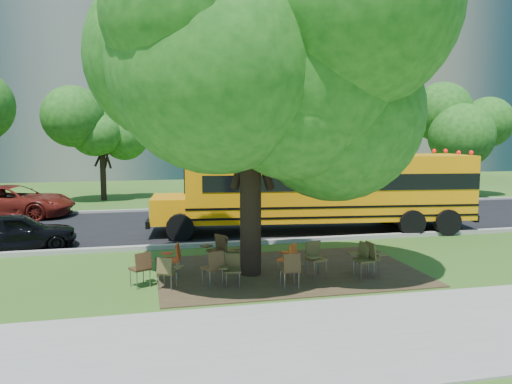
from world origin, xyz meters
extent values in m
plane|color=#284A17|center=(0.00, 0.00, 0.00)|extent=(160.00, 160.00, 0.00)
cube|color=gray|center=(0.00, -5.00, 0.02)|extent=(60.00, 4.00, 0.04)
cube|color=#382819|center=(1.00, -0.50, 0.01)|extent=(7.00, 4.50, 0.03)
cube|color=black|center=(0.00, 7.00, 0.02)|extent=(80.00, 8.00, 0.04)
cube|color=gray|center=(0.00, 3.00, 0.07)|extent=(80.00, 0.25, 0.14)
cube|color=gray|center=(0.00, 11.10, 0.07)|extent=(80.00, 0.25, 0.14)
cube|color=slate|center=(-8.00, 36.00, 11.00)|extent=(38.00, 16.00, 22.00)
cube|color=slate|center=(24.00, 38.00, 12.50)|extent=(30.00, 16.00, 25.00)
cylinder|color=black|center=(-5.00, 16.00, 1.75)|extent=(0.32, 0.32, 3.50)
sphere|color=#175012|center=(-5.00, 16.00, 4.22)|extent=(4.80, 4.80, 4.80)
cylinder|color=black|center=(8.00, 14.00, 2.10)|extent=(0.38, 0.38, 4.20)
sphere|color=#175012|center=(8.00, 14.00, 5.04)|extent=(5.60, 5.60, 5.60)
cylinder|color=black|center=(16.00, 13.00, 1.80)|extent=(0.34, 0.34, 3.60)
sphere|color=#175012|center=(16.00, 13.00, 4.35)|extent=(5.00, 5.00, 5.00)
cylinder|color=black|center=(-0.04, -0.59, 2.13)|extent=(0.56, 0.56, 4.26)
sphere|color=#175012|center=(-0.04, -0.59, 5.34)|extent=(7.20, 7.20, 7.20)
cube|color=orange|center=(4.11, 4.59, 1.74)|extent=(10.98, 3.65, 2.40)
cube|color=black|center=(4.40, 4.55, 2.01)|extent=(10.40, 3.62, 0.59)
cube|color=orange|center=(-1.86, 5.26, 0.98)|extent=(1.51, 2.28, 0.93)
cube|color=black|center=(4.11, 4.59, 1.13)|extent=(11.01, 3.68, 0.08)
cube|color=black|center=(4.11, 4.59, 0.76)|extent=(11.01, 3.68, 0.08)
cylinder|color=black|center=(-1.58, 4.00, 0.49)|extent=(1.01, 0.40, 0.98)
cylinder|color=black|center=(-1.30, 6.43, 0.49)|extent=(1.01, 0.40, 0.98)
cylinder|color=black|center=(6.80, 3.05, 0.49)|extent=(1.01, 0.40, 0.98)
cylinder|color=black|center=(7.07, 5.48, 0.49)|extent=(1.01, 0.40, 0.98)
cylinder|color=black|center=(8.16, 2.90, 0.49)|extent=(1.01, 0.40, 0.98)
cylinder|color=black|center=(8.44, 5.33, 0.49)|extent=(1.01, 0.40, 0.98)
cube|color=#452B18|center=(-2.91, -1.02, 0.46)|extent=(0.57, 0.56, 0.05)
cube|color=#452B18|center=(-2.83, -1.18, 0.69)|extent=(0.41, 0.28, 0.41)
cube|color=#452B18|center=(-2.76, -0.78, 0.58)|extent=(0.33, 0.36, 0.03)
cylinder|color=slate|center=(-3.15, -0.94, 0.23)|extent=(0.02, 0.02, 0.46)
cylinder|color=slate|center=(-2.68, -1.09, 0.23)|extent=(0.02, 0.02, 0.46)
cube|color=brown|center=(-2.27, -1.38, 0.42)|extent=(0.52, 0.51, 0.05)
cube|color=brown|center=(-2.34, -1.53, 0.63)|extent=(0.38, 0.25, 0.38)
cube|color=brown|center=(-2.00, -1.36, 0.54)|extent=(0.30, 0.33, 0.03)
cylinder|color=slate|center=(-2.34, -1.17, 0.21)|extent=(0.02, 0.02, 0.42)
cylinder|color=slate|center=(-2.19, -1.60, 0.21)|extent=(0.02, 0.02, 0.42)
cube|color=#49311A|center=(-1.18, -1.41, 0.47)|extent=(0.57, 0.56, 0.05)
cube|color=#49311A|center=(-1.10, -1.59, 0.71)|extent=(0.43, 0.26, 0.42)
cube|color=#49311A|center=(-1.01, -1.18, 0.60)|extent=(0.33, 0.36, 0.03)
cylinder|color=slate|center=(-1.42, -1.32, 0.24)|extent=(0.03, 0.03, 0.47)
cylinder|color=slate|center=(-0.94, -1.51, 0.24)|extent=(0.03, 0.03, 0.47)
cube|color=#463C1E|center=(-0.70, -1.57, 0.42)|extent=(0.45, 0.43, 0.05)
cube|color=#463C1E|center=(-0.68, -1.41, 0.63)|extent=(0.39, 0.15, 0.38)
cube|color=#463C1E|center=(-0.95, -1.67, 0.54)|extent=(0.25, 0.29, 0.03)
cylinder|color=slate|center=(-0.57, -1.76, 0.21)|extent=(0.02, 0.02, 0.42)
cylinder|color=slate|center=(-0.84, -1.39, 0.21)|extent=(0.02, 0.02, 0.42)
cube|color=#442F18|center=(0.62, -1.97, 0.47)|extent=(0.45, 0.43, 0.05)
cube|color=#442F18|center=(0.63, -2.16, 0.70)|extent=(0.42, 0.11, 0.42)
cube|color=#442F18|center=(0.87, -1.82, 0.59)|extent=(0.24, 0.30, 0.03)
cylinder|color=slate|center=(0.44, -1.80, 0.23)|extent=(0.02, 0.02, 0.47)
cylinder|color=slate|center=(0.81, -2.14, 0.23)|extent=(0.02, 0.02, 0.47)
cube|color=brown|center=(1.59, -1.20, 0.49)|extent=(0.54, 0.53, 0.05)
cube|color=brown|center=(1.54, -1.01, 0.72)|extent=(0.44, 0.20, 0.43)
cube|color=brown|center=(1.37, -1.41, 0.62)|extent=(0.30, 0.35, 0.03)
cylinder|color=slate|center=(1.81, -1.34, 0.24)|extent=(0.03, 0.03, 0.49)
cylinder|color=slate|center=(1.37, -1.07, 0.24)|extent=(0.03, 0.03, 0.49)
cube|color=#433F1D|center=(2.73, -1.61, 0.50)|extent=(0.48, 0.50, 0.06)
cube|color=#433F1D|center=(2.93, -1.60, 0.74)|extent=(0.14, 0.45, 0.44)
cube|color=#433F1D|center=(2.56, -1.36, 0.63)|extent=(0.33, 0.27, 0.03)
cylinder|color=slate|center=(2.56, -1.81, 0.25)|extent=(0.03, 0.03, 0.50)
cylinder|color=slate|center=(2.91, -1.41, 0.25)|extent=(0.03, 0.03, 0.50)
cube|color=#4C4721|center=(3.03, -1.31, 0.47)|extent=(0.51, 0.53, 0.05)
cube|color=#4C4721|center=(2.85, -1.36, 0.70)|extent=(0.20, 0.43, 0.42)
cube|color=#4C4721|center=(3.24, -1.52, 0.60)|extent=(0.34, 0.30, 0.03)
cylinder|color=slate|center=(3.16, -1.10, 0.23)|extent=(0.03, 0.03, 0.47)
cylinder|color=slate|center=(2.91, -1.53, 0.23)|extent=(0.03, 0.03, 0.47)
cube|color=#BB3814|center=(-2.12, -0.38, 0.47)|extent=(0.50, 0.51, 0.05)
cube|color=#BB3814|center=(-1.94, -0.42, 0.69)|extent=(0.19, 0.43, 0.42)
cube|color=#BB3814|center=(-2.21, -0.10, 0.59)|extent=(0.33, 0.28, 0.03)
cylinder|color=slate|center=(-2.33, -0.51, 0.23)|extent=(0.02, 0.02, 0.47)
cylinder|color=slate|center=(-1.91, -0.24, 0.23)|extent=(0.02, 0.02, 0.47)
cube|color=#3F2916|center=(-0.82, 0.41, 0.47)|extent=(0.59, 0.60, 0.05)
cube|color=#3F2916|center=(-0.67, 0.53, 0.69)|extent=(0.33, 0.39, 0.42)
cube|color=#3F2916|center=(-1.08, 0.52, 0.59)|extent=(0.37, 0.36, 0.03)
cylinder|color=slate|center=(-0.85, 0.16, 0.23)|extent=(0.02, 0.02, 0.47)
cylinder|color=slate|center=(-0.78, 0.66, 0.23)|extent=(0.02, 0.02, 0.47)
cube|color=#4C4421|center=(-0.35, 0.47, 0.42)|extent=(0.41, 0.42, 0.05)
cube|color=#4C4421|center=(-0.52, 0.49, 0.63)|extent=(0.12, 0.38, 0.37)
cube|color=#4C4421|center=(-0.24, 0.24, 0.53)|extent=(0.28, 0.23, 0.03)
cylinder|color=slate|center=(-0.18, 0.62, 0.21)|extent=(0.02, 0.02, 0.42)
cylinder|color=slate|center=(-0.52, 0.33, 0.21)|extent=(0.02, 0.02, 0.42)
cube|color=#CB4B15|center=(0.86, -0.94, 0.46)|extent=(0.59, 0.59, 0.05)
cube|color=#CB4B15|center=(1.00, -1.06, 0.68)|extent=(0.34, 0.37, 0.41)
cube|color=#CB4B15|center=(0.92, -0.66, 0.58)|extent=(0.36, 0.36, 0.03)
cylinder|color=slate|center=(0.62, -0.96, 0.23)|extent=(0.02, 0.02, 0.46)
cylinder|color=slate|center=(1.11, -0.93, 0.23)|extent=(0.02, 0.02, 0.46)
imported|color=black|center=(-6.80, 3.80, 0.62)|extent=(3.81, 2.05, 1.23)
imported|color=#5F1710|center=(-8.48, 10.72, 0.73)|extent=(5.69, 3.62, 1.46)
camera|label=1|loc=(-2.76, -13.26, 3.74)|focal=35.00mm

